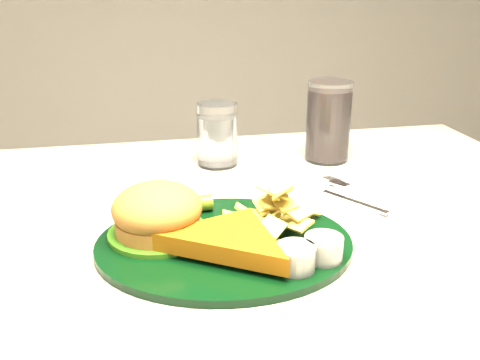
{
  "coord_description": "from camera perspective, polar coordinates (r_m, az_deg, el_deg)",
  "views": [
    {
      "loc": [
        -0.1,
        -0.69,
        1.08
      ],
      "look_at": [
        0.04,
        0.02,
        0.8
      ],
      "focal_mm": 40.0,
      "sensor_mm": 36.0,
      "label": 1
    }
  ],
  "objects": [
    {
      "name": "spoon",
      "position": [
        0.72,
        -11.13,
        -6.17
      ],
      "size": [
        0.05,
        0.15,
        0.01
      ],
      "primitive_type": null,
      "rotation": [
        0.0,
        0.0,
        0.06
      ],
      "color": "silver",
      "rests_on": "table"
    },
    {
      "name": "fork_napkin",
      "position": [
        0.84,
        11.88,
        -2.07
      ],
      "size": [
        0.18,
        0.19,
        0.01
      ],
      "primitive_type": null,
      "rotation": [
        0.0,
        0.0,
        0.57
      ],
      "color": "silver",
      "rests_on": "table"
    },
    {
      "name": "cola_glass",
      "position": [
        1.0,
        9.4,
        6.19
      ],
      "size": [
        0.1,
        0.1,
        0.15
      ],
      "primitive_type": "cylinder",
      "rotation": [
        0.0,
        0.0,
        -0.35
      ],
      "color": "black",
      "rests_on": "table"
    },
    {
      "name": "dinner_plate",
      "position": [
        0.68,
        -1.71,
        -4.44
      ],
      "size": [
        0.36,
        0.31,
        0.07
      ],
      "primitive_type": null,
      "rotation": [
        0.0,
        0.0,
        -0.13
      ],
      "color": "black",
      "rests_on": "table"
    },
    {
      "name": "wrapped_straw",
      "position": [
        0.88,
        -1.32,
        -0.61
      ],
      "size": [
        0.19,
        0.16,
        0.01
      ],
      "primitive_type": null,
      "rotation": [
        0.0,
        0.0,
        0.59
      ],
      "color": "white",
      "rests_on": "table"
    },
    {
      "name": "water_glass",
      "position": [
        0.97,
        -2.44,
        4.87
      ],
      "size": [
        0.09,
        0.09,
        0.11
      ],
      "primitive_type": "cylinder",
      "rotation": [
        0.0,
        0.0,
        0.2
      ],
      "color": "white",
      "rests_on": "table"
    }
  ]
}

